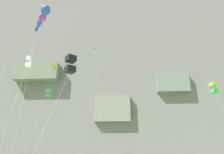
# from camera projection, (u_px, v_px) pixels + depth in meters

# --- Properties ---
(cliff_face) EXTENTS (180.00, 30.70, 58.05)m
(cliff_face) POSITION_uv_depth(u_px,v_px,m) (114.00, 77.00, 76.04)
(cliff_face) COLOR slate
(cliff_face) RESTS_ON ground
(kite_diamond_upper_right) EXTENTS (1.89, 5.72, 19.41)m
(kite_diamond_upper_right) POSITION_uv_depth(u_px,v_px,m) (53.00, 68.00, 37.65)
(kite_diamond_upper_right) COLOR yellow
(kite_diamond_upper_right) RESTS_ON ground
(kite_windsock_low_right) EXTENTS (3.78, 8.92, 17.16)m
(kite_windsock_low_right) POSITION_uv_depth(u_px,v_px,m) (43.00, 17.00, 20.45)
(kite_windsock_low_right) COLOR blue
(kite_windsock_low_right) RESTS_ON ground
(kite_delta_high_right) EXTENTS (3.20, 1.37, 22.34)m
(kite_delta_high_right) POSITION_uv_depth(u_px,v_px,m) (96.00, 58.00, 38.90)
(kite_delta_high_right) COLOR #38B2D1
(kite_delta_high_right) RESTS_ON ground
(kite_box_low_center) EXTENTS (2.33, 4.86, 15.13)m
(kite_box_low_center) POSITION_uv_depth(u_px,v_px,m) (30.00, 62.00, 26.05)
(kite_box_low_center) COLOR white
(kite_box_low_center) RESTS_ON ground
(kite_box_mid_right) EXTENTS (2.28, 5.68, 12.38)m
(kite_box_mid_right) POSITION_uv_depth(u_px,v_px,m) (70.00, 64.00, 19.49)
(kite_box_mid_right) COLOR black
(kite_box_mid_right) RESTS_ON ground
(kite_box_mid_left) EXTENTS (1.27, 3.64, 11.42)m
(kite_box_mid_left) POSITION_uv_depth(u_px,v_px,m) (49.00, 93.00, 27.87)
(kite_box_mid_left) COLOR green
(kite_box_mid_left) RESTS_ON ground
(kite_box_front_field) EXTENTS (1.64, 5.67, 15.47)m
(kite_box_front_field) POSITION_uv_depth(u_px,v_px,m) (214.00, 88.00, 38.21)
(kite_box_front_field) COLOR #8CCC33
(kite_box_front_field) RESTS_ON ground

